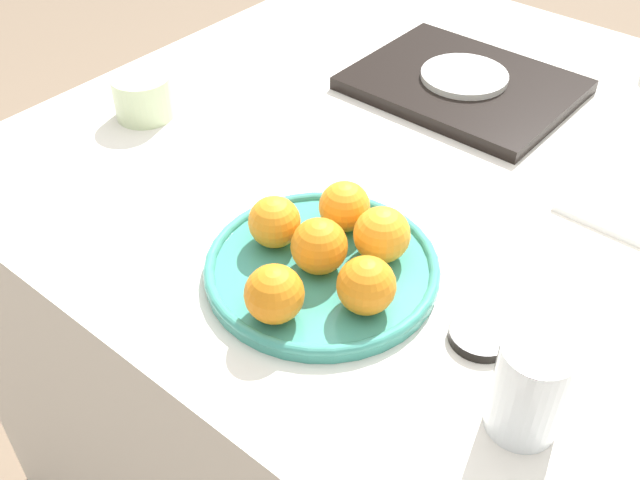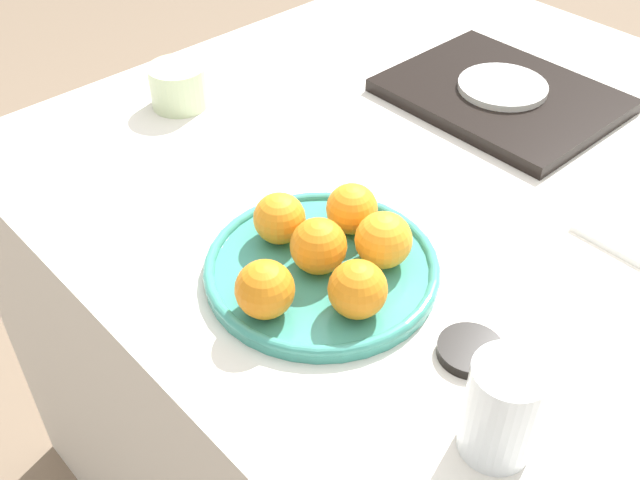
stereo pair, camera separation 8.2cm
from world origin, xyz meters
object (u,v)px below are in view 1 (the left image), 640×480
orange_1 (320,247)px  serving_tray (463,85)px  orange_3 (274,294)px  napkin (628,206)px  orange_0 (274,222)px  cup_0 (143,96)px  orange_4 (382,235)px  orange_5 (366,285)px  side_plate (464,76)px  soy_dish (481,335)px  orange_2 (344,207)px  fruit_platter (320,267)px  water_glass (529,388)px

orange_1 → serving_tray: size_ratio=0.20×
orange_1 → orange_3: bearing=-83.0°
napkin → orange_0: bearing=-129.7°
orange_1 → cup_0: 0.44m
orange_4 → orange_5: orange_4 is taller
side_plate → soy_dish: (0.29, -0.43, -0.02)m
orange_4 → napkin: (0.18, 0.28, -0.04)m
orange_2 → side_plate: orange_2 is taller
orange_2 → serving_tray: orange_2 is taller
orange_3 → orange_4: orange_4 is taller
orange_0 → cup_0: size_ratio=0.70×
orange_4 → orange_0: bearing=-151.7°
fruit_platter → napkin: bearing=57.0°
orange_4 → water_glass: (0.23, -0.09, 0.01)m
orange_1 → orange_3: size_ratio=1.01×
orange_3 → cup_0: bearing=156.5°
serving_tray → napkin: (0.32, -0.12, -0.01)m
orange_1 → orange_5: size_ratio=1.01×
orange_0 → serving_tray: orange_0 is taller
orange_2 → orange_5: 0.13m
water_glass → orange_3: bearing=-168.4°
orange_3 → serving_tray: size_ratio=0.19×
fruit_platter → orange_0: bearing=-176.5°
napkin → water_glass: bearing=-82.0°
serving_tray → orange_1: bearing=-77.7°
orange_3 → water_glass: bearing=11.6°
orange_4 → orange_3: bearing=-101.2°
water_glass → serving_tray: 0.62m
orange_5 → water_glass: size_ratio=0.60×
water_glass → orange_5: bearing=174.9°
orange_2 → side_plate: bearing=101.0°
orange_3 → napkin: orange_3 is taller
orange_5 → soy_dish: (0.11, 0.05, -0.04)m
fruit_platter → cup_0: 0.43m
orange_2 → orange_5: bearing=-41.9°
orange_0 → orange_4: orange_4 is taller
orange_1 → orange_3: same height
fruit_platter → orange_2: size_ratio=4.40×
water_glass → orange_4: bearing=158.1°
water_glass → soy_dish: (-0.08, 0.07, -0.05)m
orange_3 → fruit_platter: bearing=99.5°
serving_tray → water_glass: bearing=-53.5°
orange_2 → water_glass: bearing=-20.0°
cup_0 → napkin: (0.64, 0.24, -0.03)m
soy_dish → cup_0: bearing=173.7°
orange_3 → cup_0: 0.47m
orange_0 → orange_2: bearing=59.3°
serving_tray → soy_dish: (0.29, -0.43, -0.00)m
fruit_platter → cup_0: bearing=166.8°
serving_tray → side_plate: (-0.00, 0.00, 0.02)m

